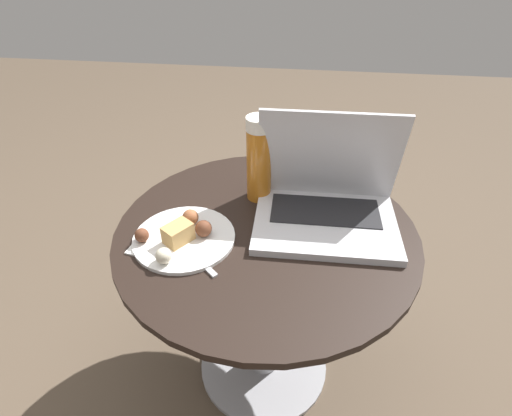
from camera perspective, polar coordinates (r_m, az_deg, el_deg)
The scene contains 7 objects.
ground_plane at distance 1.34m, azimuth 1.08°, elevation -21.42°, with size 6.00×6.00×0.00m, color brown.
table at distance 1.03m, azimuth 1.32°, elevation -9.79°, with size 0.69×0.69×0.55m.
napkin at distance 0.89m, azimuth -11.99°, elevation -5.13°, with size 0.18×0.14×0.00m.
laptop at distance 0.94m, azimuth 10.04°, elevation 1.09°, with size 0.33×0.25×0.25m.
beer_glass at distance 0.97m, azimuth 0.43°, elevation 6.98°, with size 0.06×0.06×0.22m.
snack_plate at distance 0.89m, azimuth -10.46°, elevation -3.93°, with size 0.23×0.23×0.05m.
fork at distance 0.88m, azimuth -9.92°, elevation -5.64°, with size 0.15×0.14×0.00m.
Camera 1 is at (0.07, -0.71, 1.13)m, focal length 28.00 mm.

